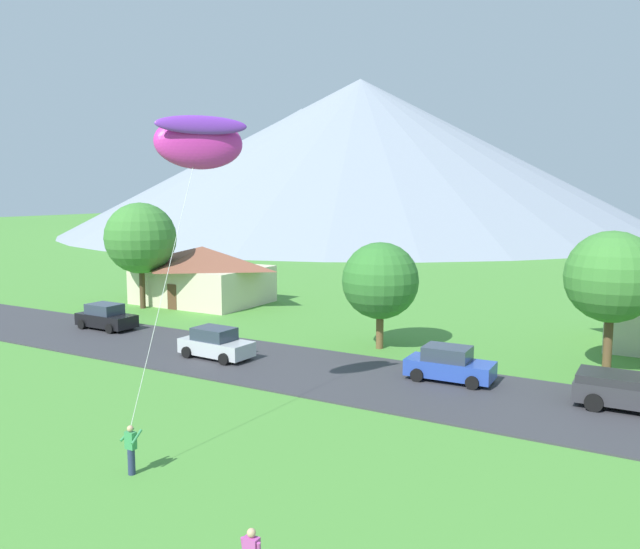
# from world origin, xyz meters

# --- Properties ---
(road_strip) EXTENTS (160.00, 7.98, 0.08)m
(road_strip) POSITION_xyz_m (0.00, 26.60, 0.04)
(road_strip) COLOR #38383D
(road_strip) RESTS_ON ground
(mountain_central_ridge) EXTENTS (129.14, 129.14, 33.84)m
(mountain_central_ridge) POSITION_xyz_m (-56.11, 130.82, 16.92)
(mountain_central_ridge) COLOR gray
(mountain_central_ridge) RESTS_ON ground
(mountain_west_ridge) EXTENTS (105.74, 105.74, 29.51)m
(mountain_west_ridge) POSITION_xyz_m (-76.60, 139.17, 14.76)
(mountain_west_ridge) COLOR gray
(mountain_west_ridge) RESTS_ON ground
(house_leftmost) EXTENTS (10.64, 8.00, 4.70)m
(house_leftmost) POSITION_xyz_m (-25.12, 39.77, 2.43)
(house_leftmost) COLOR beige
(house_leftmost) RESTS_ON ground
(tree_left_of_center) EXTENTS (5.57, 5.57, 8.37)m
(tree_left_of_center) POSITION_xyz_m (-27.56, 35.35, 5.57)
(tree_left_of_center) COLOR #4C3823
(tree_left_of_center) RESTS_ON ground
(tree_right_of_center) EXTENTS (4.60, 4.60, 7.33)m
(tree_right_of_center) POSITION_xyz_m (6.57, 33.48, 5.01)
(tree_right_of_center) COLOR brown
(tree_right_of_center) RESTS_ON ground
(tree_near_right) EXTENTS (4.52, 4.52, 6.32)m
(tree_near_right) POSITION_xyz_m (-5.73, 32.79, 4.04)
(tree_near_right) COLOR brown
(tree_near_right) RESTS_ON ground
(parked_car_blue_west_end) EXTENTS (4.26, 2.20, 1.68)m
(parked_car_blue_west_end) POSITION_xyz_m (0.04, 28.32, 0.87)
(parked_car_blue_west_end) COLOR #2847A8
(parked_car_blue_west_end) RESTS_ON road_strip
(parked_car_black_mid_east) EXTENTS (4.23, 2.13, 1.68)m
(parked_car_black_mid_east) POSITION_xyz_m (-23.76, 28.25, 0.87)
(parked_car_black_mid_east) COLOR black
(parked_car_black_mid_east) RESTS_ON road_strip
(parked_car_silver_east_end) EXTENTS (4.28, 2.24, 1.68)m
(parked_car_silver_east_end) POSITION_xyz_m (-12.57, 26.00, 0.87)
(parked_car_silver_east_end) COLOR #B7BCC1
(parked_car_silver_east_end) RESTS_ON road_strip
(kite_flyer_with_kite) EXTENTS (3.18, 6.64, 12.17)m
(kite_flyer_with_kite) POSITION_xyz_m (-6.30, 17.62, 10.99)
(kite_flyer_with_kite) COLOR navy
(kite_flyer_with_kite) RESTS_ON ground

